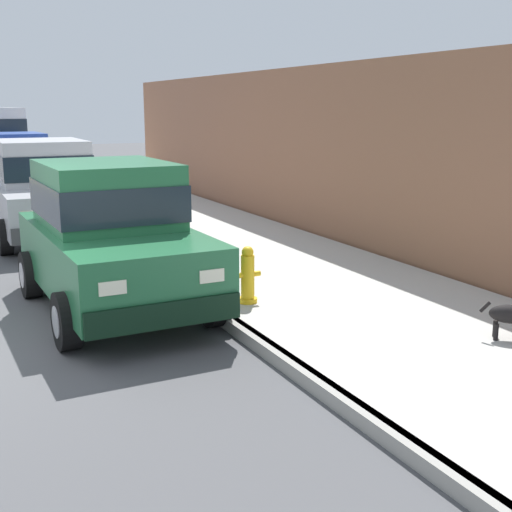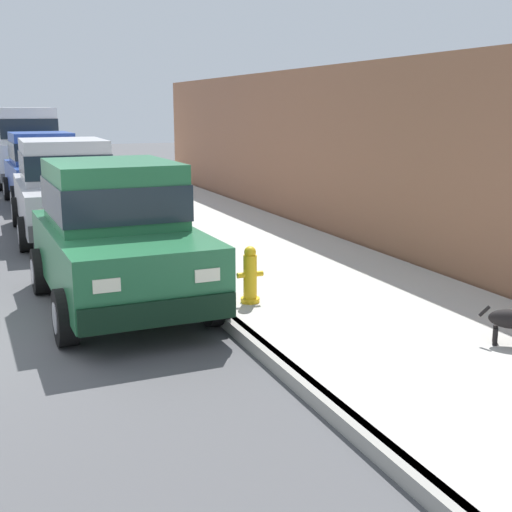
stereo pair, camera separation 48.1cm
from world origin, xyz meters
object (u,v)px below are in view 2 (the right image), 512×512
(car_blue_hatchback, at_px, (43,167))
(car_white_van, at_px, (28,142))
(car_silver_sedan, at_px, (65,186))
(fire_hydrant, at_px, (250,276))
(car_green_hatchback, at_px, (117,233))

(car_blue_hatchback, bearing_deg, car_white_van, 90.33)
(car_silver_sedan, distance_m, car_blue_hatchback, 4.96)
(car_silver_sedan, bearing_deg, fire_hydrant, -77.15)
(car_blue_hatchback, bearing_deg, car_green_hatchback, -90.19)
(car_silver_sedan, relative_size, car_blue_hatchback, 1.20)
(car_silver_sedan, height_order, car_blue_hatchback, car_silver_sedan)
(car_white_van, bearing_deg, fire_hydrant, -84.83)
(car_green_hatchback, xyz_separation_m, car_white_van, (0.01, 15.32, 0.42))
(car_green_hatchback, height_order, fire_hydrant, car_green_hatchback)
(car_silver_sedan, relative_size, car_white_van, 0.93)
(car_green_hatchback, distance_m, car_blue_hatchback, 10.43)
(car_blue_hatchback, xyz_separation_m, car_white_van, (-0.03, 4.89, 0.42))
(car_silver_sedan, height_order, fire_hydrant, car_silver_sedan)
(car_green_hatchback, distance_m, car_silver_sedan, 5.47)
(car_silver_sedan, bearing_deg, car_green_hatchback, -90.16)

